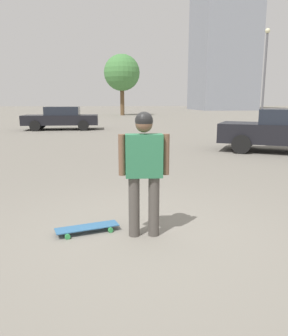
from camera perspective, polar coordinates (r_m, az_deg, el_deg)
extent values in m
plane|color=gray|center=(4.45, 0.00, -11.62)|extent=(220.00, 220.00, 0.00)
cylinder|color=#4C4742|center=(4.30, -1.73, -6.76)|extent=(0.14, 0.14, 0.80)
cylinder|color=#4C4742|center=(4.31, 1.73, -6.69)|extent=(0.14, 0.14, 0.80)
cube|color=#2D724C|center=(4.14, 0.00, 2.14)|extent=(0.23, 0.48, 0.55)
cylinder|color=brown|center=(4.13, -3.87, 2.28)|extent=(0.09, 0.09, 0.52)
cylinder|color=brown|center=(4.17, 3.84, 2.36)|extent=(0.09, 0.09, 0.52)
sphere|color=brown|center=(4.10, 0.00, 7.70)|extent=(0.22, 0.22, 0.22)
sphere|color=black|center=(4.09, 0.00, 8.23)|extent=(0.23, 0.23, 0.23)
cube|color=#336693|center=(4.57, -9.85, -10.09)|extent=(0.45, 0.88, 0.01)
cylinder|color=green|center=(4.42, -13.17, -11.58)|extent=(0.05, 0.08, 0.07)
cylinder|color=green|center=(4.66, -13.71, -10.38)|extent=(0.05, 0.08, 0.07)
cylinder|color=green|center=(4.54, -5.85, -10.70)|extent=(0.05, 0.08, 0.07)
cylinder|color=green|center=(4.77, -6.76, -9.59)|extent=(0.05, 0.08, 0.07)
cube|color=black|center=(12.27, 23.50, 5.51)|extent=(3.67, 4.67, 0.66)
cylinder|color=black|center=(11.52, 16.59, 3.98)|extent=(0.49, 0.66, 0.64)
cylinder|color=black|center=(13.22, 17.43, 4.86)|extent=(0.49, 0.66, 0.64)
cube|color=black|center=(21.08, -14.25, 8.15)|extent=(1.89, 4.52, 0.59)
cube|color=#1E232D|center=(21.04, -14.01, 9.65)|extent=(1.70, 2.04, 0.50)
cylinder|color=black|center=(20.39, -18.45, 6.97)|extent=(0.20, 0.63, 0.63)
cylinder|color=black|center=(22.24, -17.52, 7.37)|extent=(0.20, 0.63, 0.63)
cylinder|color=black|center=(20.04, -10.53, 7.30)|extent=(0.20, 0.63, 0.63)
cylinder|color=black|center=(21.91, -10.25, 7.66)|extent=(0.20, 0.63, 0.63)
cylinder|color=brown|center=(41.20, -3.81, 11.65)|extent=(0.50, 0.50, 3.59)
sphere|color=#478442|center=(41.34, -3.87, 16.25)|extent=(4.34, 4.34, 4.34)
cylinder|color=#59595E|center=(20.59, 20.15, 13.65)|extent=(0.12, 0.12, 5.46)
sphere|color=beige|center=(20.92, 20.73, 21.45)|extent=(0.28, 0.28, 0.28)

